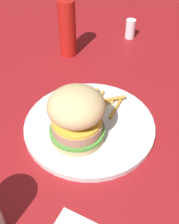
{
  "coord_description": "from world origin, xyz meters",
  "views": [
    {
      "loc": [
        -0.2,
        0.33,
        0.41
      ],
      "look_at": [
        -0.01,
        -0.02,
        0.04
      ],
      "focal_mm": 45.15,
      "sensor_mm": 36.0,
      "label": 1
    }
  ],
  "objects_px": {
    "fries_pile": "(105,101)",
    "ketchup_bottle": "(67,29)",
    "salt_shaker": "(130,29)",
    "plate": "(90,125)",
    "sandwich": "(77,115)"
  },
  "relations": [
    {
      "from": "sandwich",
      "to": "fries_pile",
      "type": "distance_m",
      "value": 0.12
    },
    {
      "from": "sandwich",
      "to": "salt_shaker",
      "type": "distance_m",
      "value": 0.43
    },
    {
      "from": "sandwich",
      "to": "ketchup_bottle",
      "type": "bearing_deg",
      "value": -56.46
    },
    {
      "from": "fries_pile",
      "to": "ketchup_bottle",
      "type": "height_order",
      "value": "ketchup_bottle"
    },
    {
      "from": "plate",
      "to": "sandwich",
      "type": "relative_size",
      "value": 2.43
    },
    {
      "from": "salt_shaker",
      "to": "fries_pile",
      "type": "bearing_deg",
      "value": 101.81
    },
    {
      "from": "ketchup_bottle",
      "to": "salt_shaker",
      "type": "distance_m",
      "value": 0.2
    },
    {
      "from": "fries_pile",
      "to": "ketchup_bottle",
      "type": "xyz_separation_m",
      "value": [
        0.18,
        -0.16,
        0.06
      ]
    },
    {
      "from": "plate",
      "to": "ketchup_bottle",
      "type": "relative_size",
      "value": 1.77
    },
    {
      "from": "fries_pile",
      "to": "salt_shaker",
      "type": "bearing_deg",
      "value": -78.19
    },
    {
      "from": "salt_shaker",
      "to": "ketchup_bottle",
      "type": "bearing_deg",
      "value": 54.64
    },
    {
      "from": "plate",
      "to": "fries_pile",
      "type": "distance_m",
      "value": 0.07
    },
    {
      "from": "plate",
      "to": "ketchup_bottle",
      "type": "distance_m",
      "value": 0.29
    },
    {
      "from": "plate",
      "to": "salt_shaker",
      "type": "distance_m",
      "value": 0.39
    },
    {
      "from": "sandwich",
      "to": "fries_pile",
      "type": "relative_size",
      "value": 1.38
    }
  ]
}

